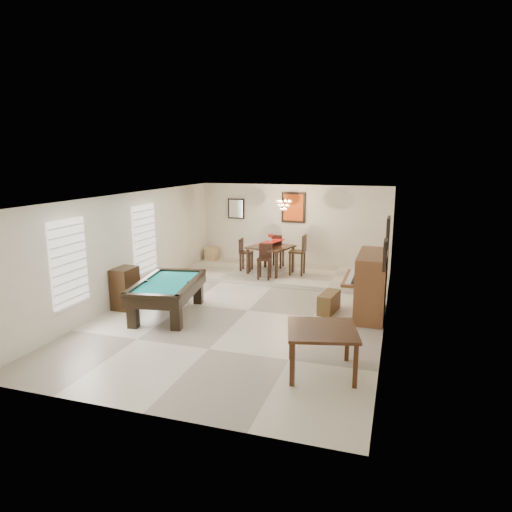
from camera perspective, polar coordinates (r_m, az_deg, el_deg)
The scene contains 26 objects.
ground_plane at distance 10.49m, azimuth -1.00°, elevation -6.87°, with size 6.00×9.00×0.02m, color beige.
wall_back at distance 14.40m, azimuth 4.71°, elevation 3.72°, with size 6.00×0.04×2.60m, color silver.
wall_front at distance 6.20m, azimuth -14.56°, elevation -8.18°, with size 6.00×0.04×2.60m, color silver.
wall_left at distance 11.43m, azimuth -15.43°, elevation 1.09°, with size 0.04×9.00×2.60m, color silver.
wall_right at distance 9.63m, azimuth 16.15°, elevation -0.99°, with size 0.04×9.00×2.60m, color silver.
ceiling at distance 9.94m, azimuth -1.05°, elevation 7.49°, with size 6.00×9.00×0.04m, color white.
dining_step at distance 13.46m, azimuth 3.42°, elevation -2.26°, with size 6.00×2.50×0.12m, color beige.
window_left_front at distance 9.67m, azimuth -22.36°, elevation -0.77°, with size 0.06×1.00×1.70m, color white.
window_left_rear at distance 11.90m, azimuth -13.77°, elevation 2.09°, with size 0.06×1.00×1.70m, color white.
pool_table at distance 10.31m, azimuth -10.94°, elevation -5.25°, with size 1.19×2.19×0.73m, color black, non-canonical shape.
square_table at distance 7.57m, azimuth 8.19°, elevation -11.63°, with size 1.09×1.09×0.75m, color black, non-canonical shape.
upright_piano at distance 10.31m, azimuth 13.33°, elevation -3.42°, with size 0.94×1.68×1.40m, color brown, non-canonical shape.
piano_bench at distance 10.46m, azimuth 9.11°, elevation -5.74°, with size 0.31×0.80×0.44m, color brown.
apothecary_chest at distance 10.96m, azimuth -16.04°, elevation -3.85°, with size 0.42×0.63×0.95m, color black.
dining_table at distance 13.26m, azimuth 1.84°, elevation -0.17°, with size 1.10×1.10×0.91m, color black, non-canonical shape.
flower_vase at distance 13.15m, azimuth 1.86°, elevation 2.30°, with size 0.15×0.15×0.25m, color #A51A0E, non-canonical shape.
dining_chair_south at distance 12.57m, azimuth 1.06°, elevation -0.72°, with size 0.36×0.36×0.97m, color black, non-canonical shape.
dining_chair_north at distance 13.93m, azimuth 2.66°, elevation 0.67°, with size 0.38×0.38×1.03m, color black, non-canonical shape.
dining_chair_west at distance 13.51m, azimuth -1.21°, elevation 0.16°, with size 0.35×0.35×0.95m, color black, non-canonical shape.
dining_chair_east at distance 13.07m, azimuth 5.18°, elevation 0.15°, with size 0.43×0.43×1.16m, color black, non-canonical shape.
corner_bench at distance 15.08m, azimuth -5.55°, elevation 0.30°, with size 0.36×0.44×0.40m, color tan.
chandelier at distance 13.04m, azimuth 3.48°, elevation 6.83°, with size 0.44×0.44×0.60m, color #FFE5B2, non-canonical shape.
back_painting at distance 14.29m, azimuth 4.71°, elevation 6.07°, with size 0.75×0.06×0.95m, color #D84C14.
back_mirror at distance 14.84m, azimuth -2.50°, elevation 5.94°, with size 0.55×0.06×0.65m, color white.
right_picture_upper at distance 9.81m, azimuth 16.18°, elevation 2.82°, with size 0.06×0.55×0.65m, color slate.
right_picture_lower at distance 8.57m, azimuth 15.83°, elevation 0.17°, with size 0.06×0.45×0.55m, color gray.
Camera 1 is at (3.17, -9.39, 3.42)m, focal length 32.00 mm.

